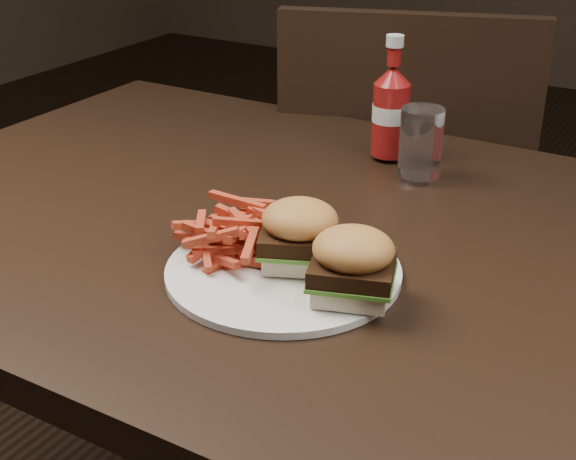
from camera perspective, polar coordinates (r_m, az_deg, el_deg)
The scene contains 8 objects.
dining_table at distance 1.00m, azimuth 1.13°, elevation -0.56°, with size 1.20×0.80×0.04m, color black.
chair_far at distance 1.70m, azimuth 8.20°, elevation -0.21°, with size 0.46×0.46×0.04m, color black.
plate at distance 0.87m, azimuth -0.33°, elevation -2.91°, with size 0.26×0.26×0.01m, color white.
sandwich_half_a at distance 0.87m, azimuth 0.83°, elevation -1.80°, with size 0.07×0.07×0.02m, color beige.
sandwich_half_b at distance 0.81m, azimuth 4.57°, elevation -4.06°, with size 0.07×0.07×0.02m, color beige.
fries_pile at distance 0.89m, azimuth -3.20°, elevation -0.26°, with size 0.12×0.12×0.05m, color #AD3D1F, non-canonical shape.
ketchup_bottle at distance 1.18m, azimuth 7.29°, elevation 7.79°, with size 0.05×0.05×0.11m, color maroon.
tumbler at distance 1.11m, azimuth 9.43°, elevation 6.21°, with size 0.06×0.06×0.09m, color white.
Camera 1 is at (0.43, -0.78, 1.18)m, focal length 50.00 mm.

